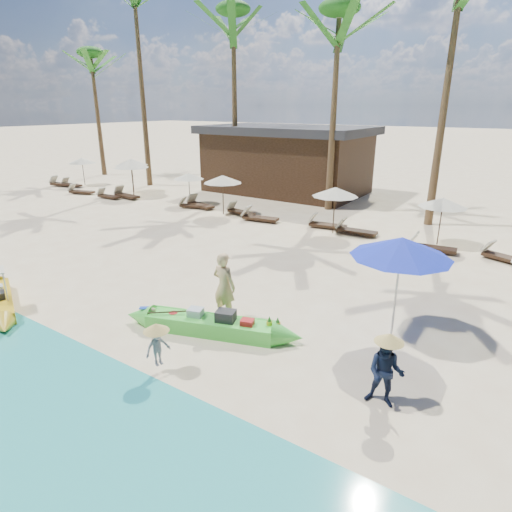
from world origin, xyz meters
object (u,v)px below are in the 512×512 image
Objects in this scene: blue_umbrella at (401,247)px; tourist at (224,286)px; green_canoe at (211,325)px; yellow_canoe at (0,301)px.

tourist is at bearing -158.08° from blue_umbrella.
tourist reaches higher than green_canoe.
yellow_canoe is at bearing -154.49° from blue_umbrella.
yellow_canoe is 2.28× the size of tourist.
green_canoe is 6.44m from yellow_canoe.
tourist is (5.84, 3.09, 0.76)m from yellow_canoe.
green_canoe is 1.99× the size of blue_umbrella.
yellow_canoe is 1.66× the size of blue_umbrella.
blue_umbrella reaches higher than yellow_canoe.
blue_umbrella is at bearing -158.80° from tourist.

